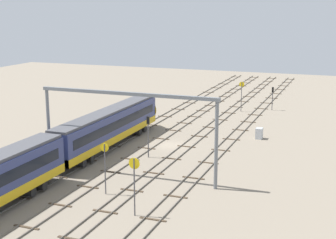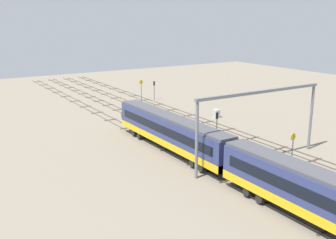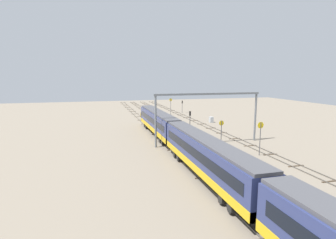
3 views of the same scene
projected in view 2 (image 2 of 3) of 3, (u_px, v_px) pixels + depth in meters
name	position (u px, v px, depth m)	size (l,w,h in m)	color
ground_plane	(194.00, 136.00, 60.17)	(155.74, 155.74, 0.00)	gray
track_near_foreground	(228.00, 129.00, 63.67)	(139.74, 2.40, 0.16)	#59544C
track_second_near	(206.00, 133.00, 61.33)	(139.74, 2.40, 0.16)	#59544C
track_middle	(182.00, 138.00, 58.99)	(139.74, 2.40, 0.16)	#59544C
track_with_train	(156.00, 143.00, 56.64)	(139.74, 2.40, 0.16)	#59544C
train	(324.00, 201.00, 32.98)	(75.20, 3.24, 4.80)	navy
overhead_gantry	(261.00, 108.00, 47.62)	(0.40, 19.80, 9.19)	slate
speed_sign_mid_trackside	(292.00, 149.00, 44.38)	(0.14, 0.81, 5.07)	#4C4C51
speed_sign_far_trackside	(141.00, 89.00, 81.42)	(0.14, 0.89, 5.19)	#4C4C51
signal_light_trackside_approach	(217.00, 125.00, 54.20)	(0.31, 0.32, 5.03)	#4C4C51
signal_light_trackside_departure	(154.00, 88.00, 86.53)	(0.31, 0.32, 4.08)	#4C4C51
relay_cabinet	(216.00, 113.00, 71.34)	(1.15, 0.88, 1.49)	#B2B7BC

